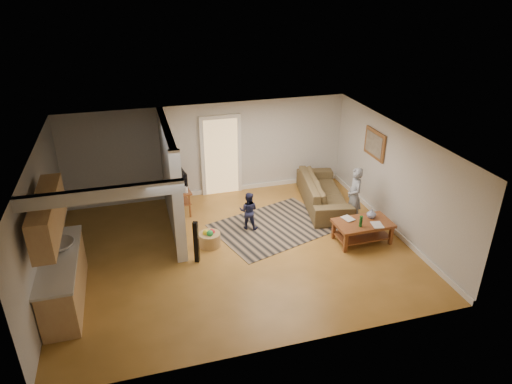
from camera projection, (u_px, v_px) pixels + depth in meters
ground at (237, 250)px, 10.02m from camera, size 7.50×7.50×0.00m
room_shell at (181, 188)px, 9.49m from camera, size 7.54×6.02×2.52m
area_rug at (274, 227)px, 10.91m from camera, size 3.16×2.69×0.01m
sofa at (323, 205)px, 11.97m from camera, size 1.43×2.66×0.74m
coffee_table at (363, 226)px, 10.19m from camera, size 1.28×0.76×0.75m
tv_console at (179, 189)px, 11.43m from camera, size 0.53×1.10×0.91m
speaker_left at (196, 242)px, 9.42m from camera, size 0.13×0.13×0.95m
speaker_right at (175, 185)px, 11.89m from camera, size 0.11×0.11×1.00m
toy_basket at (210, 239)px, 10.10m from camera, size 0.48×0.48×0.42m
child at (352, 222)px, 11.15m from camera, size 0.41×0.56×1.41m
toddler at (249, 228)px, 10.87m from camera, size 0.56×0.51×0.93m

